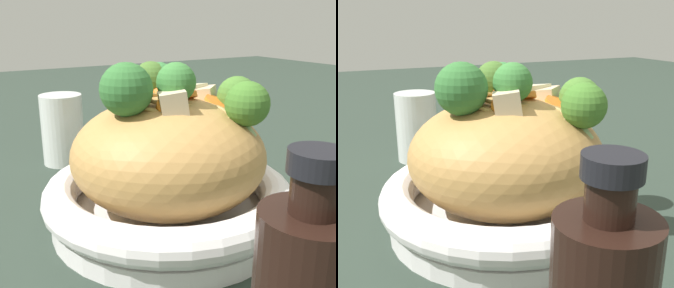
% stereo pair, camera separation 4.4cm
% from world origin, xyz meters
% --- Properties ---
extents(ground_plane, '(3.00, 3.00, 0.00)m').
position_xyz_m(ground_plane, '(0.00, 0.00, 0.00)').
color(ground_plane, '#28342B').
extents(serving_bowl, '(0.27, 0.27, 0.06)m').
position_xyz_m(serving_bowl, '(0.00, 0.00, 0.03)').
color(serving_bowl, white).
rests_on(serving_bowl, ground_plane).
extents(noodle_heap, '(0.21, 0.21, 0.13)m').
position_xyz_m(noodle_heap, '(0.00, -0.00, 0.08)').
color(noodle_heap, '#B58547').
rests_on(noodle_heap, serving_bowl).
extents(broccoli_florets, '(0.17, 0.20, 0.08)m').
position_xyz_m(broccoli_florets, '(0.00, 0.02, 0.15)').
color(broccoli_florets, '#9CBE73').
rests_on(broccoli_florets, serving_bowl).
extents(carrot_coins, '(0.09, 0.11, 0.03)m').
position_xyz_m(carrot_coins, '(-0.01, 0.02, 0.14)').
color(carrot_coins, orange).
rests_on(carrot_coins, serving_bowl).
extents(zucchini_slices, '(0.06, 0.07, 0.02)m').
position_xyz_m(zucchini_slices, '(-0.06, 0.04, 0.12)').
color(zucchini_slices, beige).
rests_on(zucchini_slices, serving_bowl).
extents(chicken_chunks, '(0.11, 0.11, 0.04)m').
position_xyz_m(chicken_chunks, '(-0.02, 0.04, 0.13)').
color(chicken_chunks, beige).
rests_on(chicken_chunks, serving_bowl).
extents(chopsticks_pair, '(0.16, 0.17, 0.01)m').
position_xyz_m(chopsticks_pair, '(-0.25, 0.19, 0.00)').
color(chopsticks_pair, red).
rests_on(chopsticks_pair, ground_plane).
extents(drinking_glass, '(0.06, 0.06, 0.11)m').
position_xyz_m(drinking_glass, '(-0.26, -0.04, 0.05)').
color(drinking_glass, silver).
rests_on(drinking_glass, ground_plane).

